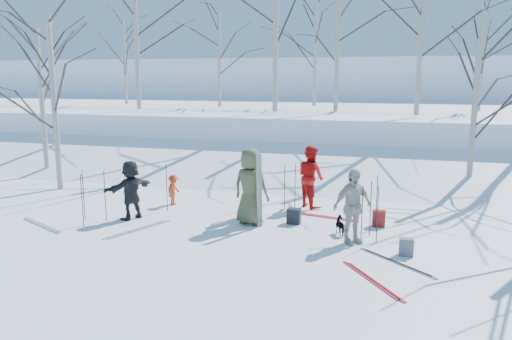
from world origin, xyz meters
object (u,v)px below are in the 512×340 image
(skier_cream_east, at_px, (352,206))
(backpack_grey, at_px, (406,247))
(dog, at_px, (341,226))
(skier_redor_behind, at_px, (311,177))
(skier_olive_center, at_px, (251,187))
(skier_grey_west, at_px, (131,190))
(skier_red_seated, at_px, (174,190))
(backpack_red, at_px, (379,218))
(skier_red_north, at_px, (251,186))
(backpack_dark, at_px, (294,216))

(skier_cream_east, relative_size, backpack_grey, 4.54)
(dog, bearing_deg, skier_redor_behind, -92.10)
(skier_olive_center, xyz_separation_m, skier_grey_west, (-3.19, -0.41, -0.19))
(backpack_grey, bearing_deg, skier_redor_behind, 127.47)
(skier_red_seated, xyz_separation_m, backpack_red, (5.92, -0.58, -0.24))
(skier_cream_east, bearing_deg, backpack_red, 27.45)
(skier_red_north, bearing_deg, skier_grey_west, -0.70)
(backpack_red, bearing_deg, dog, -132.64)
(skier_red_north, relative_size, dog, 3.23)
(backpack_grey, bearing_deg, skier_grey_west, 172.47)
(skier_olive_center, relative_size, skier_grey_west, 1.25)
(skier_redor_behind, xyz_separation_m, backpack_dark, (-0.12, -1.79, -0.70))
(skier_red_north, distance_m, skier_redor_behind, 1.98)
(skier_redor_behind, distance_m, backpack_grey, 4.40)
(skier_red_seated, relative_size, skier_cream_east, 0.53)
(dog, relative_size, backpack_red, 1.23)
(skier_redor_behind, xyz_separation_m, skier_grey_west, (-4.37, -2.52, -0.11))
(skier_redor_behind, relative_size, backpack_red, 4.27)
(skier_grey_west, xyz_separation_m, backpack_dark, (4.25, 0.72, -0.59))
(backpack_red, bearing_deg, skier_cream_east, -110.44)
(skier_cream_east, xyz_separation_m, backpack_grey, (1.19, -0.52, -0.67))
(skier_red_north, height_order, skier_redor_behind, skier_redor_behind)
(dog, height_order, backpack_grey, dog)
(backpack_red, xyz_separation_m, backpack_grey, (0.64, -2.00, -0.02))
(skier_red_north, height_order, backpack_dark, skier_red_north)
(skier_cream_east, distance_m, backpack_dark, 2.04)
(skier_redor_behind, relative_size, skier_red_seated, 1.98)
(backpack_grey, bearing_deg, backpack_dark, 149.10)
(skier_red_seated, distance_m, backpack_red, 5.95)
(skier_red_north, distance_m, dog, 2.76)
(backpack_grey, height_order, backpack_dark, backpack_dark)
(backpack_grey, bearing_deg, skier_red_seated, 158.56)
(skier_red_north, relative_size, skier_red_seated, 1.84)
(backpack_red, bearing_deg, backpack_dark, -170.71)
(skier_cream_east, xyz_separation_m, skier_grey_west, (-5.82, 0.41, -0.07))
(dog, bearing_deg, backpack_dark, -52.10)
(skier_grey_west, relative_size, backpack_red, 3.75)
(skier_grey_west, bearing_deg, skier_red_north, 134.14)
(skier_red_north, height_order, backpack_red, skier_red_north)
(skier_red_north, height_order, skier_grey_west, skier_red_north)
(skier_olive_center, distance_m, skier_redor_behind, 2.42)
(backpack_red, bearing_deg, backpack_grey, -72.18)
(skier_red_north, bearing_deg, skier_red_seated, -33.02)
(skier_olive_center, relative_size, backpack_red, 4.68)
(dog, bearing_deg, backpack_red, -160.94)
(skier_olive_center, height_order, skier_grey_west, skier_olive_center)
(skier_redor_behind, height_order, skier_cream_east, skier_redor_behind)
(backpack_grey, bearing_deg, skier_olive_center, 160.75)
(skier_grey_west, relative_size, dog, 3.05)
(skier_grey_west, bearing_deg, backpack_dark, 123.97)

